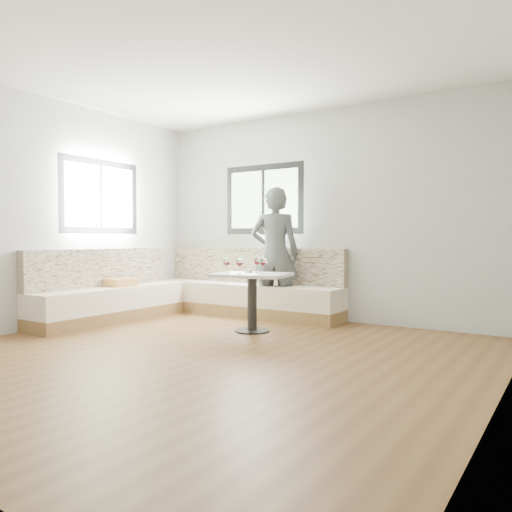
{
  "coord_description": "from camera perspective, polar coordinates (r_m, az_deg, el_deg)",
  "views": [
    {
      "loc": [
        2.94,
        -3.58,
        1.08
      ],
      "look_at": [
        -0.28,
        1.34,
        0.88
      ],
      "focal_mm": 35.0,
      "sensor_mm": 36.0,
      "label": 1
    }
  ],
  "objects": [
    {
      "name": "wine_glass_c",
      "position": [
        5.64,
        0.81,
        -0.66
      ],
      "size": [
        0.09,
        0.09,
        0.2
      ],
      "color": "white",
      "rests_on": "table"
    },
    {
      "name": "table",
      "position": [
        5.81,
        -0.45,
        -3.67
      ],
      "size": [
        0.94,
        0.8,
        0.68
      ],
      "rotation": [
        0.0,
        0.0,
        0.21
      ],
      "color": "black",
      "rests_on": "ground"
    },
    {
      "name": "wine_glass_d",
      "position": [
        5.88,
        0.16,
        -0.55
      ],
      "size": [
        0.09,
        0.09,
        0.2
      ],
      "color": "white",
      "rests_on": "table"
    },
    {
      "name": "wine_glass_b",
      "position": [
        5.63,
        -1.88,
        -0.67
      ],
      "size": [
        0.09,
        0.09,
        0.2
      ],
      "color": "white",
      "rests_on": "table"
    },
    {
      "name": "person",
      "position": [
        6.67,
        2.18,
        0.28
      ],
      "size": [
        0.76,
        0.65,
        1.77
      ],
      "primitive_type": "imported",
      "rotation": [
        0.0,
        0.0,
        3.57
      ],
      "color": "#4C5251",
      "rests_on": "ground"
    },
    {
      "name": "olive_ramekin",
      "position": [
        5.91,
        -0.84,
        -1.74
      ],
      "size": [
        0.09,
        0.09,
        0.04
      ],
      "color": "white",
      "rests_on": "table"
    },
    {
      "name": "wine_glass_a",
      "position": [
        5.76,
        -3.33,
        -0.61
      ],
      "size": [
        0.09,
        0.09,
        0.2
      ],
      "color": "white",
      "rests_on": "table"
    },
    {
      "name": "banquette",
      "position": [
        6.94,
        -7.76,
        -4.25
      ],
      "size": [
        2.9,
        2.8,
        0.95
      ],
      "color": "olive",
      "rests_on": "ground"
    },
    {
      "name": "room",
      "position": [
        4.75,
        -6.36,
        5.93
      ],
      "size": [
        5.01,
        5.01,
        2.81
      ],
      "color": "brown",
      "rests_on": "ground"
    }
  ]
}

